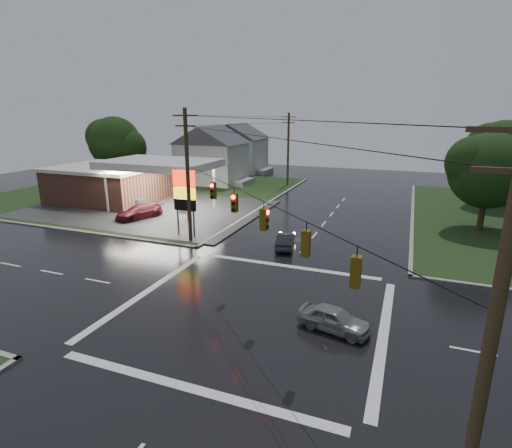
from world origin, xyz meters
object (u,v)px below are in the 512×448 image
(gas_station, at_px, (116,181))
(house_near, at_px, (212,154))
(pylon_sign, at_px, (185,192))
(tree_ne_far, at_px, (504,153))
(utility_pole_n, at_px, (288,148))
(utility_pole_nw, at_px, (188,175))
(tree_nw_behind, at_px, (116,143))
(tree_ne_near, at_px, (490,171))
(car_north, at_px, (285,240))
(car_pump, at_px, (139,212))
(utility_pole_se, at_px, (490,343))
(car_crossing, at_px, (334,319))
(house_far, at_px, (238,147))

(gas_station, relative_size, house_near, 2.37)
(pylon_sign, bearing_deg, tree_ne_far, 40.35)
(gas_station, bearing_deg, house_near, 73.83)
(gas_station, relative_size, pylon_sign, 4.37)
(pylon_sign, relative_size, tree_ne_far, 0.61)
(gas_station, relative_size, utility_pole_n, 2.50)
(utility_pole_nw, relative_size, tree_nw_behind, 1.10)
(tree_ne_near, bearing_deg, tree_nw_behind, 170.53)
(utility_pole_n, distance_m, car_north, 28.79)
(house_near, height_order, car_pump, house_near)
(gas_station, bearing_deg, utility_pole_se, -39.70)
(house_near, relative_size, car_pump, 2.22)
(car_crossing, bearing_deg, utility_pole_nw, 67.38)
(utility_pole_nw, relative_size, utility_pole_se, 1.00)
(gas_station, distance_m, car_pump, 9.59)
(tree_ne_near, xyz_separation_m, car_north, (-15.59, -11.20, -4.93))
(house_far, height_order, car_north, house_far)
(pylon_sign, relative_size, tree_ne_near, 0.67)
(car_pump, bearing_deg, car_north, 10.90)
(house_near, relative_size, house_far, 1.00)
(pylon_sign, relative_size, utility_pole_se, 0.55)
(gas_station, xyz_separation_m, house_far, (3.73, 28.30, 1.86))
(gas_station, distance_m, utility_pole_se, 45.83)
(pylon_sign, bearing_deg, car_crossing, -36.02)
(gas_station, bearing_deg, house_far, 82.50)
(utility_pole_n, bearing_deg, tree_nw_behind, -161.79)
(tree_ne_near, height_order, car_crossing, tree_ne_near)
(house_near, height_order, tree_ne_near, tree_ne_near)
(tree_nw_behind, height_order, car_crossing, tree_nw_behind)
(tree_ne_near, distance_m, car_pump, 33.65)
(utility_pole_se, distance_m, utility_pole_n, 51.16)
(house_near, height_order, car_crossing, house_near)
(house_near, bearing_deg, car_pump, -82.83)
(tree_ne_near, xyz_separation_m, car_crossing, (-9.54, -22.48, -4.94))
(utility_pole_se, height_order, tree_ne_far, utility_pole_se)
(tree_ne_near, bearing_deg, car_crossing, -112.99)
(house_far, bearing_deg, car_pump, -83.67)
(gas_station, bearing_deg, car_north, -20.19)
(utility_pole_se, xyz_separation_m, car_crossing, (-4.89, 9.02, -5.10))
(utility_pole_n, relative_size, car_pump, 2.11)
(house_far, bearing_deg, utility_pole_se, -61.32)
(utility_pole_se, bearing_deg, utility_pole_n, 111.80)
(utility_pole_n, xyz_separation_m, car_north, (8.05, -27.21, -4.84))
(house_far, height_order, tree_ne_far, tree_ne_far)
(gas_station, xyz_separation_m, tree_ne_near, (39.82, 2.29, 3.01))
(gas_station, xyz_separation_m, utility_pole_se, (35.18, -29.20, 3.17))
(utility_pole_nw, bearing_deg, tree_ne_near, 27.86)
(utility_pole_se, distance_m, house_near, 54.77)
(car_crossing, bearing_deg, house_near, 47.68)
(utility_pole_nw, distance_m, utility_pole_se, 26.87)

